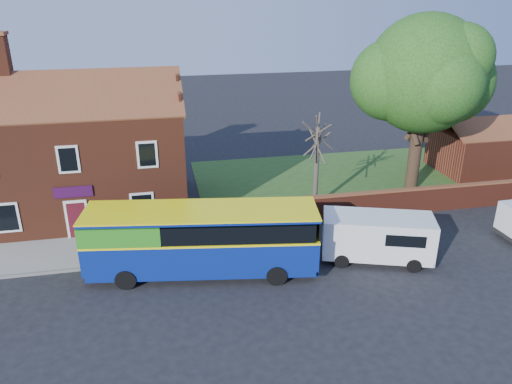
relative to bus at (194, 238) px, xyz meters
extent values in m
plane|color=black|center=(1.04, -2.74, -1.87)|extent=(120.00, 120.00, 0.00)
cube|color=gray|center=(-5.96, 3.01, -1.81)|extent=(18.00, 3.50, 0.12)
cube|color=slate|center=(-5.96, 1.26, -1.80)|extent=(18.00, 0.15, 0.14)
cube|color=#426B28|center=(14.04, 10.26, -1.85)|extent=(26.00, 12.00, 0.04)
cube|color=maroon|center=(-5.96, 8.76, 1.38)|extent=(12.00, 8.00, 6.50)
cube|color=brown|center=(-5.96, 6.76, 5.63)|extent=(12.30, 4.08, 2.16)
cube|color=brown|center=(-5.96, 10.76, 5.63)|extent=(12.30, 4.08, 2.16)
cube|color=maroon|center=(-9.36, 8.76, 7.53)|extent=(0.90, 0.90, 2.20)
cube|color=black|center=(-5.96, 4.73, 2.73)|extent=(1.10, 0.06, 1.50)
cube|color=#4C0F19|center=(-5.96, 4.71, -0.77)|extent=(0.95, 0.04, 2.10)
cube|color=silver|center=(-5.96, 4.73, -0.72)|extent=(1.20, 0.06, 2.30)
cube|color=#360C35|center=(-5.96, 4.70, 0.93)|extent=(2.00, 0.06, 0.60)
cube|color=maroon|center=(14.04, 4.26, -1.12)|extent=(22.00, 0.30, 1.50)
cube|color=brown|center=(14.04, 4.26, -0.32)|extent=(22.00, 0.38, 0.10)
cube|color=maroon|center=(23.04, 10.26, -0.37)|extent=(8.00, 5.00, 3.00)
cube|color=brown|center=(23.04, 9.01, 1.68)|extent=(8.20, 2.56, 1.24)
cube|color=brown|center=(23.04, 11.51, 1.68)|extent=(8.20, 2.56, 1.24)
cube|color=navy|center=(0.35, -0.05, -0.64)|extent=(11.10, 4.30, 1.72)
cube|color=#FFEB0D|center=(0.35, -0.05, 0.22)|extent=(11.12, 4.32, 0.10)
cube|color=black|center=(0.35, -0.05, 0.74)|extent=(10.68, 4.26, 0.86)
cube|color=#30911F|center=(-3.18, 0.48, 0.74)|extent=(4.05, 3.27, 0.92)
cube|color=navy|center=(0.35, -0.05, 1.32)|extent=(11.10, 4.30, 0.14)
cube|color=#FFEB0D|center=(0.35, -0.05, 1.40)|extent=(11.15, 4.35, 0.06)
cylinder|color=black|center=(-3.26, -0.79, -1.39)|extent=(1.00, 0.42, 0.97)
cylinder|color=black|center=(-2.88, 1.73, -1.39)|extent=(1.00, 0.42, 0.97)
cylinder|color=black|center=(3.58, -1.83, -1.39)|extent=(1.00, 0.42, 0.97)
cylinder|color=black|center=(3.96, 0.68, -1.39)|extent=(1.00, 0.42, 0.97)
cube|color=white|center=(9.04, -0.58, -0.52)|extent=(5.81, 3.77, 2.05)
cube|color=black|center=(11.35, -1.36, -0.20)|extent=(0.66, 1.77, 0.81)
cube|color=black|center=(11.56, -1.43, -1.44)|extent=(0.78, 2.08, 0.26)
cylinder|color=black|center=(7.08, -1.00, -1.52)|extent=(0.75, 0.44, 0.71)
cylinder|color=black|center=(7.73, 0.94, -1.52)|extent=(0.75, 0.44, 0.71)
cylinder|color=black|center=(10.36, -2.10, -1.52)|extent=(0.75, 0.44, 0.71)
cylinder|color=black|center=(11.01, -0.16, -1.52)|extent=(0.75, 0.44, 0.71)
cylinder|color=black|center=(17.45, 0.67, -1.57)|extent=(0.62, 0.24, 0.61)
cylinder|color=black|center=(15.40, 7.87, 0.51)|extent=(0.83, 0.83, 4.76)
sphere|color=#428128|center=(15.40, 7.87, 5.89)|extent=(7.45, 7.45, 7.45)
sphere|color=#428128|center=(17.57, 8.29, 5.27)|extent=(5.38, 5.38, 5.38)
sphere|color=#428128|center=(13.43, 8.49, 5.48)|extent=(5.18, 5.18, 5.18)
cylinder|color=#4C4238|center=(7.99, 6.23, 0.72)|extent=(0.30, 0.30, 5.18)
cylinder|color=#4C4238|center=(7.99, 6.23, 2.57)|extent=(0.30, 2.53, 2.04)
cylinder|color=#4C4238|center=(7.99, 6.23, 2.38)|extent=(1.32, 1.87, 1.86)
cylinder|color=#4C4238|center=(7.99, 6.23, 2.75)|extent=(2.12, 0.97, 2.06)
camera|label=1|loc=(-1.31, -21.08, 11.05)|focal=35.00mm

